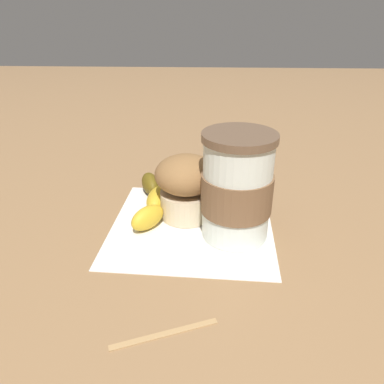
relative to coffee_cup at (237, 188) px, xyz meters
name	(u,v)px	position (x,y,z in m)	size (l,w,h in m)	color
ground_plane	(192,226)	(0.06, -0.02, -0.07)	(3.00, 3.00, 0.00)	#936D47
paper_napkin	(192,225)	(0.06, -0.02, -0.07)	(0.23, 0.23, 0.00)	white
coffee_cup	(237,188)	(0.00, 0.00, 0.00)	(0.10, 0.10, 0.15)	silver
muffin	(186,185)	(0.07, -0.05, -0.02)	(0.09, 0.09, 0.10)	beige
banana	(153,199)	(0.12, -0.07, -0.05)	(0.07, 0.17, 0.03)	gold
wooden_stirrer	(165,334)	(0.08, 0.18, -0.07)	(0.11, 0.01, 0.00)	tan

